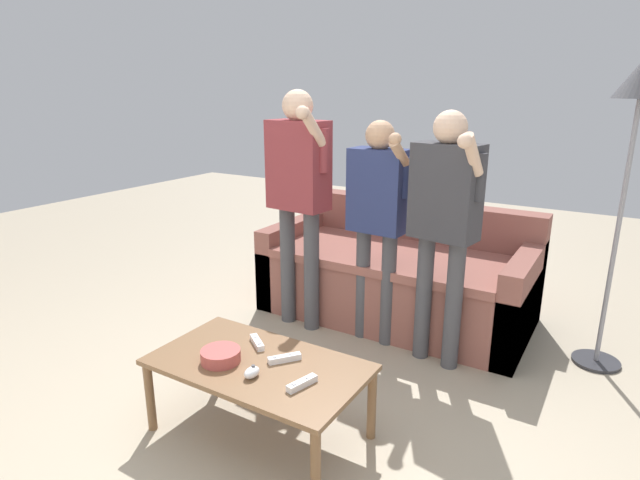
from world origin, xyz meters
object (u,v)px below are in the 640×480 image
object	(u,v)px
coffee_table	(258,371)
player_center	(378,207)
game_remote_wand_near	(284,358)
floor_lamp	(638,111)
game_remote_wand_spare	(302,383)
snack_bowl	(221,356)
game_remote_nunchuk	(252,372)
couch	(398,276)
game_remote_wand_far	(257,342)
player_right	(444,211)
player_left	(298,183)

from	to	relation	value
coffee_table	player_center	size ratio (longest dim) A/B	0.70
player_center	game_remote_wand_near	xyz separation A→B (m)	(0.06, -1.13, -0.51)
floor_lamp	game_remote_wand_spare	distance (m)	2.30
coffee_table	snack_bowl	xyz separation A→B (m)	(-0.16, -0.08, 0.07)
snack_bowl	game_remote_nunchuk	distance (m)	0.22
couch	coffee_table	distance (m)	1.68
game_remote_wand_near	game_remote_wand_far	size ratio (longest dim) A/B	1.04
player_right	player_center	bearing A→B (deg)	171.41
game_remote_nunchuk	game_remote_wand_spare	bearing A→B (deg)	13.03
floor_lamp	game_remote_wand_far	xyz separation A→B (m)	(-1.48, -1.50, -1.12)
snack_bowl	game_remote_wand_far	xyz separation A→B (m)	(0.05, 0.22, -0.01)
player_right	snack_bowl	bearing A→B (deg)	-118.27
floor_lamp	player_right	world-z (taller)	floor_lamp
player_left	game_remote_wand_far	xyz separation A→B (m)	(0.41, -1.00, -0.63)
game_remote_nunchuk	game_remote_wand_spare	size ratio (longest dim) A/B	0.55
player_center	game_remote_wand_spare	size ratio (longest dim) A/B	9.13
coffee_table	game_remote_wand_far	size ratio (longest dim) A/B	7.20
couch	player_right	distance (m)	0.99
player_center	game_remote_wand_spare	world-z (taller)	player_center
floor_lamp	player_center	bearing A→B (deg)	-161.87
player_center	game_remote_wand_far	bearing A→B (deg)	-98.16
player_center	snack_bowl	bearing A→B (deg)	-98.84
game_remote_nunchuk	player_right	xyz separation A→B (m)	(0.44, 1.25, 0.55)
snack_bowl	game_remote_nunchuk	xyz separation A→B (m)	(0.22, -0.03, -0.01)
game_remote_wand_spare	couch	bearing A→B (deg)	99.32
floor_lamp	snack_bowl	bearing A→B (deg)	-131.57
floor_lamp	player_left	xyz separation A→B (m)	(-1.89, -0.50, -0.50)
coffee_table	player_left	bearing A→B (deg)	114.53
player_left	game_remote_wand_near	distance (m)	1.38
player_center	game_remote_wand_far	size ratio (longest dim) A/B	10.23
player_right	game_remote_nunchuk	bearing A→B (deg)	-109.28
player_left	game_remote_wand_far	distance (m)	1.25
coffee_table	player_center	distance (m)	1.33
floor_lamp	player_right	distance (m)	1.15
game_remote_nunchuk	player_center	distance (m)	1.41
coffee_table	game_remote_nunchuk	xyz separation A→B (m)	(0.06, -0.12, 0.07)
couch	player_center	distance (m)	0.78
player_center	game_remote_wand_spare	bearing A→B (deg)	-78.79
game_remote_wand_spare	snack_bowl	bearing A→B (deg)	-177.44
player_left	player_right	distance (m)	1.02
player_right	game_remote_wand_near	size ratio (longest dim) A/B	10.27
game_remote_wand_near	coffee_table	bearing A→B (deg)	-143.52
coffee_table	player_right	xyz separation A→B (m)	(0.50, 1.13, 0.62)
couch	game_remote_wand_spare	size ratio (longest dim) A/B	11.90
couch	coffee_table	xyz separation A→B (m)	(-0.01, -1.68, 0.05)
player_left	game_remote_wand_spare	distance (m)	1.58
floor_lamp	game_remote_wand_spare	world-z (taller)	floor_lamp
coffee_table	couch	bearing A→B (deg)	89.77
couch	snack_bowl	bearing A→B (deg)	-95.34
coffee_table	floor_lamp	world-z (taller)	floor_lamp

